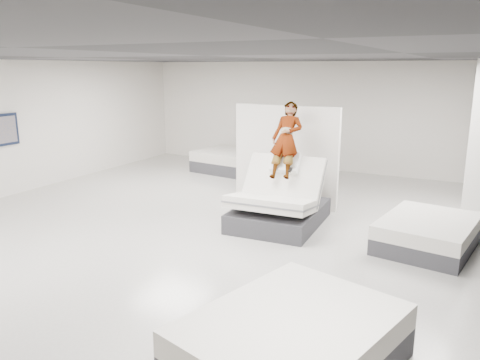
% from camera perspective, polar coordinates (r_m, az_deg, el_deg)
% --- Properties ---
extents(room, '(14.00, 14.04, 3.20)m').
position_cam_1_polar(room, '(7.81, -3.91, 3.07)').
color(room, beige).
rests_on(room, ground).
extents(hero_bed, '(1.65, 2.13, 1.40)m').
position_cam_1_polar(hero_bed, '(9.18, 4.75, -3.01)').
color(hero_bed, '#323237').
rests_on(hero_bed, floor).
extents(person, '(0.66, 1.61, 1.10)m').
position_cam_1_polar(person, '(9.29, 5.59, 2.85)').
color(person, slate).
rests_on(person, hero_bed).
extents(remote, '(0.06, 0.14, 0.08)m').
position_cam_1_polar(remote, '(8.93, 6.16, 1.23)').
color(remote, black).
rests_on(remote, person).
extents(divider_panel, '(2.44, 0.20, 2.22)m').
position_cam_1_polar(divider_panel, '(10.42, 5.54, 2.94)').
color(divider_panel, white).
rests_on(divider_panel, floor).
extents(flat_bed_right_far, '(1.67, 2.06, 0.51)m').
position_cam_1_polar(flat_bed_right_far, '(8.66, 21.90, -6.05)').
color(flat_bed_right_far, '#323237').
rests_on(flat_bed_right_far, floor).
extents(flat_bed_right_near, '(2.16, 2.54, 0.60)m').
position_cam_1_polar(flat_bed_right_near, '(5.02, 6.30, -19.25)').
color(flat_bed_right_near, '#323237').
rests_on(flat_bed_right_near, floor).
extents(flat_bed_left_far, '(2.45, 1.96, 0.62)m').
position_cam_1_polar(flat_bed_left_far, '(13.88, -0.42, 2.29)').
color(flat_bed_left_far, '#323237').
rests_on(flat_bed_left_far, floor).
extents(column, '(0.40, 0.40, 3.20)m').
position_cam_1_polar(column, '(11.17, 27.17, 4.76)').
color(column, white).
rests_on(column, floor).
extents(wall_poster, '(0.06, 0.95, 0.75)m').
position_cam_1_polar(wall_poster, '(12.26, -27.23, 5.41)').
color(wall_poster, black).
rests_on(wall_poster, wall_left).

